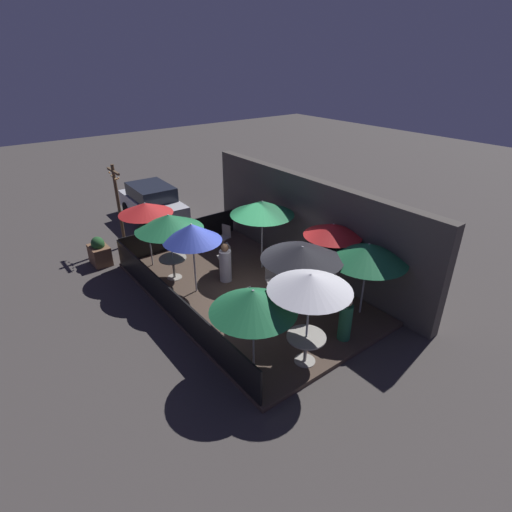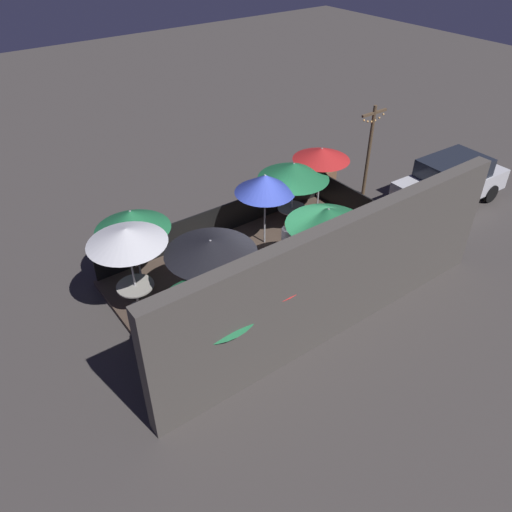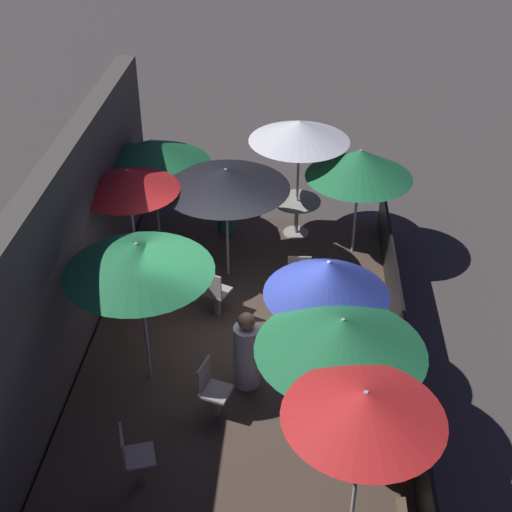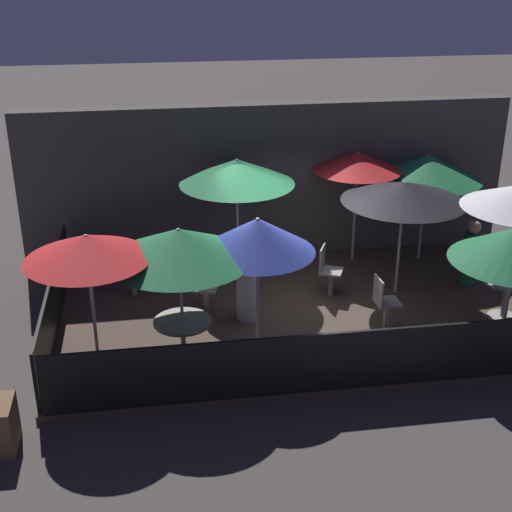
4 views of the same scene
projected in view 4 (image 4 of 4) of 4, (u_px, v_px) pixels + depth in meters
ground_plane at (293, 317)px, 12.71m from camera, size 60.00×60.00×0.00m
patio_deck at (293, 314)px, 12.69m from camera, size 8.27×5.00×0.12m
building_wall at (268, 183)px, 14.52m from camera, size 9.87×0.36×3.26m
fence_front at (327, 362)px, 10.25m from camera, size 8.07×0.05×0.95m
fence_side_left at (54, 304)px, 11.90m from camera, size 0.05×4.80×0.95m
patio_umbrella_0 at (179, 244)px, 10.32m from camera, size 2.16×2.16×2.24m
patio_umbrella_3 at (358, 162)px, 13.92m from camera, size 1.73×1.73×2.28m
patio_umbrella_4 at (404, 192)px, 12.57m from camera, size 2.23×2.23×2.16m
patio_umbrella_5 at (237, 172)px, 12.90m from camera, size 2.12×2.12×2.44m
patio_umbrella_6 at (257, 235)px, 10.62m from camera, size 1.76×1.76×2.28m
patio_umbrella_7 at (87, 247)px, 9.92m from camera, size 1.80×1.80×2.31m
patio_umbrella_8 at (427, 167)px, 14.06m from camera, size 2.18×2.18×2.20m
dining_table_0 at (183, 329)px, 10.89m from camera, size 0.89×0.89×0.74m
dining_table_1 at (507, 286)px, 12.23m from camera, size 0.94×0.94×0.75m
patio_chair_0 at (132, 267)px, 13.11m from camera, size 0.50×0.50×0.96m
patio_chair_1 at (207, 284)px, 12.55m from camera, size 0.50×0.50×0.91m
patio_chair_2 at (384, 301)px, 11.87m from camera, size 0.42×0.42×0.96m
patio_chair_3 at (328, 269)px, 13.05m from camera, size 0.53×0.53×0.95m
patron_0 at (248, 287)px, 12.20m from camera, size 0.49×0.49×1.32m
patron_1 at (471, 254)px, 13.52m from camera, size 0.41×0.41×1.27m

